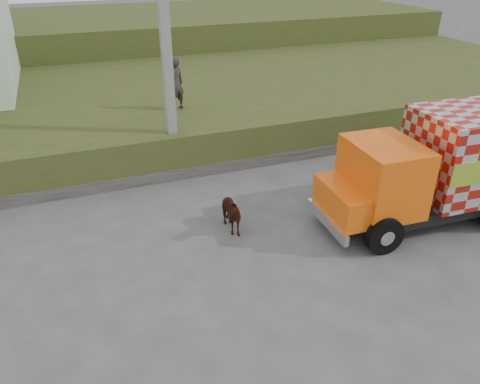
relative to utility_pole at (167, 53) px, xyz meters
name	(u,v)px	position (x,y,z in m)	size (l,w,h in m)	color
ground	(251,236)	(1.00, -4.60, -4.08)	(120.00, 120.00, 0.00)	#474749
embankment	(167,104)	(1.00, 5.40, -3.33)	(40.00, 12.00, 1.50)	#2A4717
embankment_far	(124,39)	(1.00, 17.40, -2.58)	(40.00, 12.00, 3.00)	#2A4717
retaining_strip	(148,177)	(-1.00, -0.40, -3.88)	(16.00, 0.50, 0.40)	#595651
utility_pole	(167,53)	(0.00, 0.00, 0.00)	(1.20, 0.30, 8.00)	gray
cargo_truck	(456,164)	(6.75, -5.55, -2.46)	(7.13, 2.73, 3.13)	black
cow	(228,213)	(0.50, -4.08, -3.52)	(0.59, 1.31, 1.10)	black
pedestrian	(175,84)	(0.73, 2.29, -1.60)	(0.71, 0.46, 1.94)	#2E2A29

